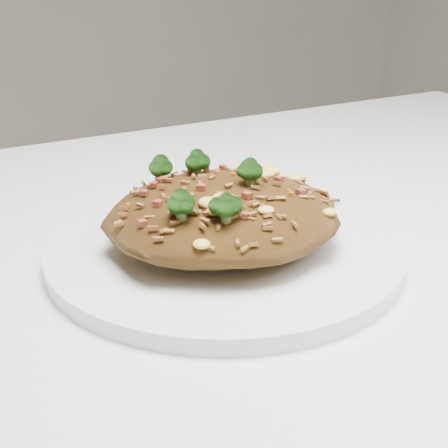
{
  "coord_description": "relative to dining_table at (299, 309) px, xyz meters",
  "views": [
    {
      "loc": [
        -0.33,
        -0.43,
        0.98
      ],
      "look_at": [
        -0.1,
        -0.02,
        0.78
      ],
      "focal_mm": 50.0,
      "sensor_mm": 36.0,
      "label": 1
    }
  ],
  "objects": [
    {
      "name": "dining_table",
      "position": [
        0.0,
        0.0,
        0.0
      ],
      "size": [
        1.2,
        0.8,
        0.75
      ],
      "color": "white",
      "rests_on": "ground"
    },
    {
      "name": "fork",
      "position": [
        -0.02,
        0.04,
        0.11
      ],
      "size": [
        0.14,
        0.1,
        0.0
      ],
      "rotation": [
        0.0,
        0.0,
        -0.58
      ],
      "color": "silver",
      "rests_on": "plate"
    },
    {
      "name": "plate",
      "position": [
        -0.1,
        -0.02,
        0.1
      ],
      "size": [
        0.29,
        0.29,
        0.01
      ],
      "primitive_type": "cylinder",
      "color": "white",
      "rests_on": "dining_table"
    },
    {
      "name": "fried_rice",
      "position": [
        -0.1,
        -0.02,
        0.14
      ],
      "size": [
        0.19,
        0.18,
        0.07
      ],
      "color": "brown",
      "rests_on": "plate"
    }
  ]
}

